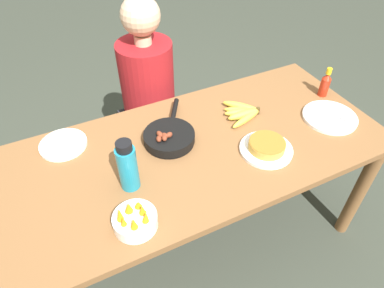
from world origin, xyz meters
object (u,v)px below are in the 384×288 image
Objects in this scene: person_figure at (150,111)px; banana_bunch at (243,112)px; skillet at (169,137)px; empty_plate_near_front at (63,144)px; frittata_plate_center at (266,147)px; empty_plate_far_left at (330,117)px; hot_sauce_bottle at (325,84)px; water_bottle at (128,166)px; fruit_bowl_mango at (135,220)px.

banana_bunch is at bearing -58.70° from person_figure.
empty_plate_near_front is at bearing 98.75° from skillet.
banana_bunch is 0.94× the size of frittata_plate_center.
hot_sauce_bottle reaches higher than empty_plate_far_left.
frittata_plate_center is at bearing -71.04° from person_figure.
water_bottle is at bearing -172.41° from hot_sauce_bottle.
skillet is 2.22× the size of hot_sauce_bottle.
empty_plate_near_front is at bearing 151.78° from frittata_plate_center.
fruit_bowl_mango is 0.13× the size of person_figure.
skillet is 1.54× the size of water_bottle.
frittata_plate_center is at bearing -156.67° from hot_sauce_bottle.
empty_plate_far_left is 1.10m from fruit_bowl_mango.
skillet is at bearing 51.38° from fruit_bowl_mango.
empty_plate_far_left is (0.38, -0.22, -0.01)m from banana_bunch.
hot_sauce_bottle is (1.35, -0.21, 0.06)m from empty_plate_near_front.
empty_plate_near_front is at bearing 162.76° from empty_plate_far_left.
hot_sauce_bottle reaches higher than fruit_bowl_mango.
banana_bunch is 0.27m from frittata_plate_center.
empty_plate_far_left is (0.42, 0.05, -0.02)m from frittata_plate_center.
banana_bunch is at bearing -11.12° from empty_plate_near_front.
hot_sauce_bottle is (0.48, -0.04, 0.05)m from banana_bunch.
fruit_bowl_mango is 1.02m from person_figure.
person_figure reaches higher than banana_bunch.
person_figure is (0.09, 0.54, -0.25)m from skillet.
fruit_bowl_mango reaches higher than empty_plate_far_left.
fruit_bowl_mango is at bearing 172.57° from skillet.
skillet is (-0.41, -0.02, 0.01)m from banana_bunch.
fruit_bowl_mango is (-0.71, -0.38, 0.02)m from banana_bunch.
person_figure is at bearing 64.66° from water_bottle.
water_bottle is (-0.61, 0.08, 0.09)m from frittata_plate_center.
hot_sauce_bottle reaches higher than empty_plate_near_front.
person_figure is at bearing 144.91° from hot_sauce_bottle.
water_bottle is 0.86m from person_figure.
person_figure is (-0.81, 0.57, -0.30)m from hot_sauce_bottle.
skillet is 0.49m from empty_plate_near_front.
skillet is 1.36× the size of empty_plate_far_left.
skillet is 1.70× the size of empty_plate_near_front.
frittata_plate_center is (-0.05, -0.27, 0.00)m from banana_bunch.
empty_plate_far_left is 1.64× the size of fruit_bowl_mango.
banana_bunch reaches higher than empty_plate_far_left.
banana_bunch is 0.95× the size of water_bottle.
hot_sauce_bottle is at bearing -8.79° from empty_plate_near_front.
banana_bunch is 1.05× the size of empty_plate_near_front.
skillet reaches higher than empty_plate_far_left.
frittata_plate_center is 1.01× the size of water_bottle.
water_bottle is (0.05, 0.19, 0.08)m from fruit_bowl_mango.
hot_sauce_bottle is at bearing -4.57° from banana_bunch.
skillet is 0.61m from person_figure.
person_figure reaches higher than fruit_bowl_mango.
skillet is 0.82m from empty_plate_far_left.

